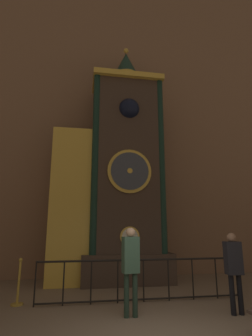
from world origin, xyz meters
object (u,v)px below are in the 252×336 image
visitor_near (131,262)px  visitor_far (234,265)px  clock_tower (115,176)px  stanchion_post (18,289)px

visitor_near → visitor_far: visitor_near is taller
visitor_far → clock_tower: bearing=124.5°
clock_tower → visitor_far: clock_tower is taller
clock_tower → visitor_far: bearing=-59.1°
clock_tower → stanchion_post: 4.63m
visitor_near → stanchion_post: 2.89m
visitor_near → stanchion_post: visitor_near is taller
visitor_far → stanchion_post: 5.00m
visitor_near → stanchion_post: (-2.49, 1.28, -0.73)m
clock_tower → visitor_far: (2.17, -3.63, -2.58)m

